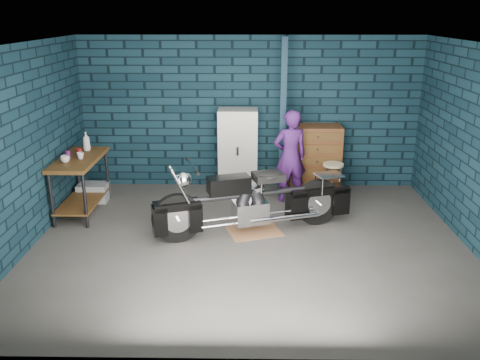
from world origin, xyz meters
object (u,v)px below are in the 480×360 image
Objects in this scene: person at (290,156)px; storage_bin at (93,192)px; locker at (238,150)px; tool_chest at (315,159)px; shop_stool at (332,181)px; motorcycle at (255,196)px; workbench at (81,185)px.

person is 3.17× the size of storage_bin.
person is 1.03m from locker.
tool_chest is (0.49, 0.53, -0.19)m from person.
shop_stool is (4.08, 0.17, 0.16)m from storage_bin.
motorcycle is at bearing -81.37° from locker.
tool_chest is at bearing 119.12° from shop_stool.
storage_bin is at bearing -165.79° from locker.
storage_bin is (-3.33, -0.09, -0.63)m from person.
motorcycle reaches higher than storage_bin.
locker reaches higher than motorcycle.
workbench is 4.15m from shop_stool.
locker is 1.25× the size of tool_chest.
workbench is 0.90× the size of person.
person is 0.75m from tool_chest.
shop_stool is (1.34, 1.40, -0.24)m from motorcycle.
storage_bin is at bearing -177.61° from shop_stool.
shop_stool is (0.74, 0.08, -0.46)m from person.
person is at bearing 47.51° from motorcycle.
tool_chest reaches higher than shop_stool.
locker reaches higher than storage_bin.
motorcycle reaches higher than workbench.
workbench is at bearing -170.71° from shop_stool.
workbench is 0.58m from storage_bin.
locker is at bearing -45.35° from person.
tool_chest is at bearing 9.21° from storage_bin.
shop_stool is at bearing 172.25° from person.
motorcycle is at bearing -24.25° from storage_bin.
storage_bin is at bearing 137.79° from motorcycle.
motorcycle is 5.12× the size of storage_bin.
workbench is at bearing -163.76° from tool_chest.
locker reaches higher than tool_chest.
workbench is 1.19× the size of tool_chest.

